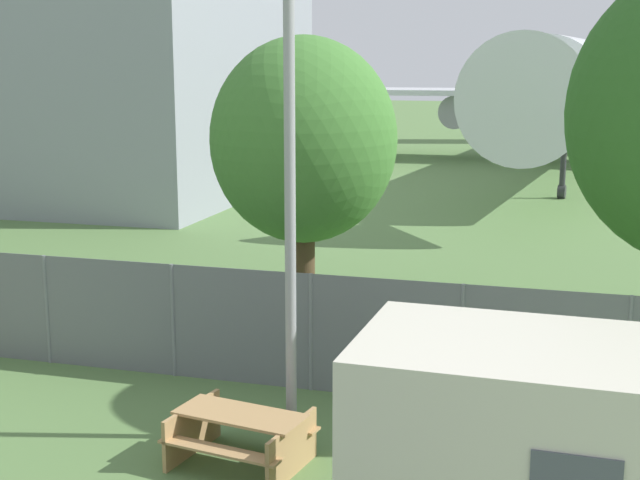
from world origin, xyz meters
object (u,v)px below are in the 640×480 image
at_px(picnic_bench_near_cabin, 241,432).
at_px(tree_near_hangar, 304,141).
at_px(portable_cabin, 525,458).
at_px(airplane, 598,84).

xyz_separation_m(picnic_bench_near_cabin, tree_near_hangar, (-1.06, 6.47, 3.46)).
bearing_deg(picnic_bench_near_cabin, portable_cabin, -21.53).
distance_m(portable_cabin, picnic_bench_near_cabin, 4.29).
height_order(airplane, picnic_bench_near_cabin, airplane).
bearing_deg(airplane, tree_near_hangar, -4.49).
height_order(airplane, tree_near_hangar, airplane).
xyz_separation_m(portable_cabin, picnic_bench_near_cabin, (-3.92, 1.55, -0.83)).
height_order(portable_cabin, picnic_bench_near_cabin, portable_cabin).
bearing_deg(airplane, portable_cabin, 4.84).
bearing_deg(portable_cabin, airplane, 89.73).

